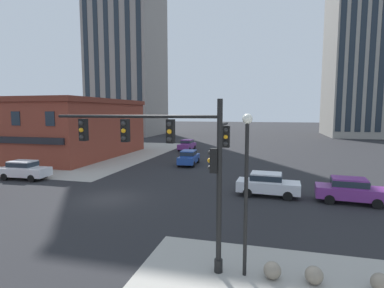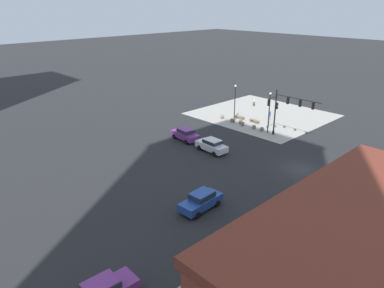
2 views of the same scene
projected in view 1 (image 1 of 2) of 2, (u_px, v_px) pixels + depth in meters
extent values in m
plane|color=#262628|center=(109.00, 199.00, 20.92)|extent=(320.00, 320.00, 0.00)
cube|color=#A8A399|center=(58.00, 152.00, 45.16)|extent=(32.00, 32.00, 0.02)
cylinder|color=black|center=(218.00, 266.00, 11.34)|extent=(0.32, 0.32, 0.50)
cylinder|color=black|center=(219.00, 188.00, 11.01)|extent=(0.20, 0.20, 6.52)
cylinder|color=black|center=(134.00, 116.00, 11.57)|extent=(6.72, 0.12, 0.12)
cylinder|color=black|center=(224.00, 124.00, 11.63)|extent=(0.11, 1.80, 0.11)
cube|color=black|center=(171.00, 131.00, 11.25)|extent=(0.28, 0.28, 0.90)
sphere|color=#282828|center=(169.00, 124.00, 11.07)|extent=(0.18, 0.18, 0.18)
sphere|color=orange|center=(169.00, 132.00, 11.10)|extent=(0.18, 0.18, 0.18)
sphere|color=#282828|center=(169.00, 139.00, 11.13)|extent=(0.18, 0.18, 0.18)
cube|color=black|center=(125.00, 130.00, 11.72)|extent=(0.28, 0.28, 0.90)
sphere|color=#282828|center=(123.00, 123.00, 11.54)|extent=(0.18, 0.18, 0.18)
sphere|color=orange|center=(123.00, 131.00, 11.57)|extent=(0.18, 0.18, 0.18)
sphere|color=#282828|center=(124.00, 138.00, 11.60)|extent=(0.18, 0.18, 0.18)
cube|color=black|center=(84.00, 130.00, 12.19)|extent=(0.28, 0.28, 0.90)
sphere|color=#282828|center=(81.00, 123.00, 12.00)|extent=(0.18, 0.18, 0.18)
sphere|color=orange|center=(81.00, 130.00, 12.03)|extent=(0.18, 0.18, 0.18)
sphere|color=#282828|center=(81.00, 137.00, 12.06)|extent=(0.18, 0.18, 0.18)
cube|color=black|center=(214.00, 161.00, 10.95)|extent=(0.28, 0.28, 0.90)
sphere|color=#282828|center=(210.00, 153.00, 10.96)|extent=(0.18, 0.18, 0.18)
sphere|color=orange|center=(210.00, 160.00, 10.99)|extent=(0.18, 0.18, 0.18)
sphere|color=#282828|center=(210.00, 168.00, 11.02)|extent=(0.18, 0.18, 0.18)
cube|color=black|center=(226.00, 137.00, 12.46)|extent=(0.28, 0.28, 0.90)
sphere|color=#282828|center=(226.00, 130.00, 12.27)|extent=(0.18, 0.18, 0.18)
sphere|color=orange|center=(226.00, 137.00, 12.30)|extent=(0.18, 0.18, 0.18)
sphere|color=#282828|center=(226.00, 144.00, 12.33)|extent=(0.18, 0.18, 0.18)
sphere|color=gray|center=(272.00, 270.00, 10.88)|extent=(0.63, 0.63, 0.63)
sphere|color=gray|center=(314.00, 275.00, 10.56)|extent=(0.63, 0.63, 0.63)
sphere|color=gray|center=(381.00, 283.00, 10.09)|extent=(0.63, 0.63, 0.63)
cylinder|color=black|center=(246.00, 202.00, 10.85)|extent=(0.14, 0.14, 5.63)
sphere|color=white|center=(247.00, 119.00, 10.52)|extent=(0.36, 0.36, 0.36)
cube|color=#23479E|center=(189.00, 159.00, 34.14)|extent=(2.00, 4.49, 0.76)
cube|color=#23479E|center=(189.00, 153.00, 33.92)|extent=(1.61, 2.19, 0.60)
cube|color=#232D38|center=(189.00, 153.00, 33.92)|extent=(1.65, 2.28, 0.40)
cylinder|color=black|center=(184.00, 160.00, 35.67)|extent=(0.26, 0.65, 0.64)
cylinder|color=black|center=(198.00, 160.00, 35.34)|extent=(0.26, 0.65, 0.64)
cylinder|color=black|center=(179.00, 164.00, 33.01)|extent=(0.26, 0.65, 0.64)
cylinder|color=black|center=(194.00, 164.00, 32.68)|extent=(0.26, 0.65, 0.64)
cube|color=#7A3389|center=(351.00, 193.00, 19.88)|extent=(4.53, 2.12, 0.76)
cube|color=#7A3389|center=(349.00, 182.00, 19.85)|extent=(2.23, 1.67, 0.60)
cube|color=#232D38|center=(349.00, 182.00, 19.85)|extent=(2.32, 1.71, 0.40)
cylinder|color=black|center=(371.00, 197.00, 20.25)|extent=(0.66, 0.27, 0.64)
cylinder|color=black|center=(377.00, 204.00, 18.68)|extent=(0.66, 0.27, 0.64)
cylinder|color=black|center=(327.00, 193.00, 21.15)|extent=(0.66, 0.27, 0.64)
cylinder|color=black|center=(330.00, 200.00, 19.58)|extent=(0.66, 0.27, 0.64)
cube|color=#7A3389|center=(187.00, 146.00, 46.94)|extent=(1.94, 4.47, 0.76)
cube|color=#7A3389|center=(187.00, 141.00, 47.01)|extent=(1.58, 2.17, 0.60)
cube|color=#232D38|center=(187.00, 141.00, 47.01)|extent=(1.62, 2.26, 0.40)
cylinder|color=black|center=(189.00, 150.00, 45.44)|extent=(0.25, 0.65, 0.64)
cylinder|color=black|center=(179.00, 149.00, 45.93)|extent=(0.25, 0.65, 0.64)
cylinder|color=black|center=(195.00, 147.00, 48.04)|extent=(0.25, 0.65, 0.64)
cylinder|color=black|center=(185.00, 147.00, 48.52)|extent=(0.25, 0.65, 0.64)
cube|color=silver|center=(268.00, 186.00, 21.56)|extent=(4.48, 1.98, 0.76)
cube|color=silver|center=(266.00, 177.00, 21.53)|extent=(2.19, 1.60, 0.60)
cube|color=#232D38|center=(266.00, 177.00, 21.53)|extent=(2.28, 1.64, 0.40)
cylinder|color=black|center=(288.00, 190.00, 21.99)|extent=(0.65, 0.25, 0.64)
cylinder|color=black|center=(288.00, 196.00, 20.40)|extent=(0.65, 0.25, 0.64)
cylinder|color=black|center=(250.00, 187.00, 22.80)|extent=(0.65, 0.25, 0.64)
cylinder|color=black|center=(247.00, 193.00, 21.22)|extent=(0.65, 0.25, 0.64)
cube|color=silver|center=(25.00, 172.00, 26.85)|extent=(4.48, 1.97, 0.76)
cube|color=silver|center=(23.00, 164.00, 26.80)|extent=(2.18, 1.60, 0.60)
cube|color=#232D38|center=(23.00, 164.00, 26.80)|extent=(2.27, 1.64, 0.40)
cylinder|color=black|center=(45.00, 174.00, 27.43)|extent=(0.65, 0.25, 0.64)
cylinder|color=black|center=(31.00, 178.00, 25.80)|extent=(0.65, 0.25, 0.64)
cylinder|color=black|center=(19.00, 173.00, 27.98)|extent=(0.65, 0.25, 0.64)
cylinder|color=black|center=(4.00, 177.00, 26.35)|extent=(0.65, 0.25, 0.64)
cube|color=brown|center=(46.00, 129.00, 42.13)|extent=(21.54, 18.62, 7.10)
cube|color=brown|center=(44.00, 102.00, 41.71)|extent=(21.97, 18.99, 0.60)
cube|color=#1E2833|center=(16.00, 118.00, 31.86)|extent=(1.10, 0.08, 1.50)
cube|color=#1E2833|center=(50.00, 119.00, 30.79)|extent=(1.10, 0.08, 1.50)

